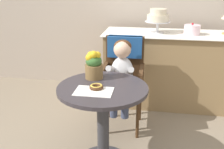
{
  "coord_description": "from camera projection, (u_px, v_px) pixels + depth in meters",
  "views": [
    {
      "loc": [
        0.39,
        -1.9,
        1.54
      ],
      "look_at": [
        0.05,
        0.15,
        0.77
      ],
      "focal_mm": 43.04,
      "sensor_mm": 36.0,
      "label": 1
    }
  ],
  "objects": [
    {
      "name": "donut_front",
      "position": [
        96.0,
        87.0,
        2.05
      ],
      "size": [
        0.11,
        0.11,
        0.03
      ],
      "color": "#4C2D19",
      "rests_on": "cafe_table"
    },
    {
      "name": "round_layer_cake",
      "position": [
        192.0,
        30.0,
        3.07
      ],
      "size": [
        0.18,
        0.18,
        0.13
      ],
      "color": "silver",
      "rests_on": "display_counter"
    },
    {
      "name": "flower_vase",
      "position": [
        94.0,
        65.0,
        2.24
      ],
      "size": [
        0.15,
        0.15,
        0.24
      ],
      "color": "brown",
      "rests_on": "cafe_table"
    },
    {
      "name": "seated_child",
      "position": [
        122.0,
        69.0,
        2.62
      ],
      "size": [
        0.27,
        0.32,
        0.73
      ],
      "color": "silver",
      "rests_on": "ground"
    },
    {
      "name": "cafe_table",
      "position": [
        103.0,
        111.0,
        2.18
      ],
      "size": [
        0.72,
        0.72,
        0.72
      ],
      "color": "#332D33",
      "rests_on": "ground"
    },
    {
      "name": "wicker_chair",
      "position": [
        124.0,
        68.0,
        2.78
      ],
      "size": [
        0.42,
        0.45,
        0.95
      ],
      "rotation": [
        0.0,
        0.0,
        0.01
      ],
      "color": "#472D19",
      "rests_on": "ground"
    },
    {
      "name": "paper_napkin",
      "position": [
        94.0,
        91.0,
        2.01
      ],
      "size": [
        0.29,
        0.2,
        0.0
      ],
      "primitive_type": "cube",
      "rotation": [
        0.0,
        0.0,
        0.01
      ],
      "color": "white",
      "rests_on": "cafe_table"
    },
    {
      "name": "tiered_cake_stand",
      "position": [
        158.0,
        17.0,
        3.12
      ],
      "size": [
        0.3,
        0.3,
        0.28
      ],
      "color": "silver",
      "rests_on": "display_counter"
    },
    {
      "name": "display_counter",
      "position": [
        167.0,
        69.0,
        3.31
      ],
      "size": [
        1.56,
        0.62,
        0.9
      ],
      "color": "#93754C",
      "rests_on": "ground"
    }
  ]
}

